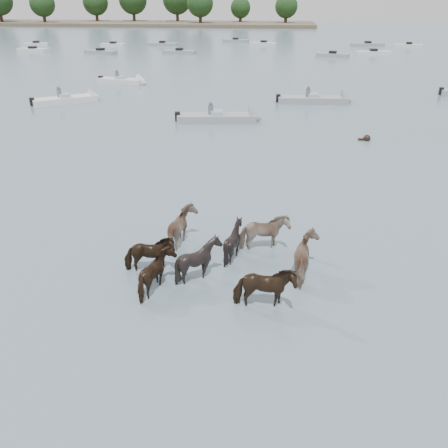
# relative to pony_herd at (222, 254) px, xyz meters

# --- Properties ---
(ground) EXTENTS (400.00, 400.00, 0.00)m
(ground) POSITION_rel_pony_herd_xyz_m (-0.33, -1.65, -0.55)
(ground) COLOR slate
(ground) RESTS_ON ground
(shoreline) EXTENTS (160.00, 30.00, 1.00)m
(shoreline) POSITION_rel_pony_herd_xyz_m (-70.33, 148.35, -0.05)
(shoreline) COLOR #4C4233
(shoreline) RESTS_ON ground
(pony_herd) EXTENTS (6.47, 4.58, 1.42)m
(pony_herd) POSITION_rel_pony_herd_xyz_m (0.00, 0.00, 0.00)
(pony_herd) COLOR black
(pony_herd) RESTS_ON ground
(swimming_pony) EXTENTS (0.72, 0.44, 0.44)m
(swimming_pony) POSITION_rel_pony_herd_xyz_m (6.55, 15.57, -0.45)
(swimming_pony) COLOR black
(swimming_pony) RESTS_ON ground
(motorboat_a) EXTENTS (5.31, 4.58, 1.92)m
(motorboat_a) POSITION_rel_pony_herd_xyz_m (-15.40, 24.27, -0.32)
(motorboat_a) COLOR silver
(motorboat_a) RESTS_ON ground
(motorboat_b) EXTENTS (6.04, 2.44, 1.92)m
(motorboat_b) POSITION_rel_pony_herd_xyz_m (-2.17, 19.32, -0.32)
(motorboat_b) COLOR gray
(motorboat_b) RESTS_ON ground
(motorboat_c) EXTENTS (6.24, 2.12, 1.92)m
(motorboat_c) POSITION_rel_pony_herd_xyz_m (4.66, 26.58, -0.32)
(motorboat_c) COLOR gray
(motorboat_c) RESTS_ON ground
(motorboat_f) EXTENTS (5.37, 2.48, 1.92)m
(motorboat_f) POSITION_rel_pony_herd_xyz_m (-13.88, 33.55, -0.32)
(motorboat_f) COLOR silver
(motorboat_f) RESTS_ON ground
(distant_flotilla) EXTENTS (110.25, 27.14, 0.93)m
(distant_flotilla) POSITION_rel_pony_herd_xyz_m (-0.89, 69.41, -0.29)
(distant_flotilla) COLOR silver
(distant_flotilla) RESTS_ON ground
(treeline) EXTENTS (149.66, 22.87, 12.34)m
(treeline) POSITION_rel_pony_herd_xyz_m (-73.28, 150.21, 6.33)
(treeline) COLOR #382619
(treeline) RESTS_ON ground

